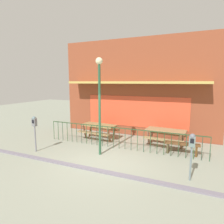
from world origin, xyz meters
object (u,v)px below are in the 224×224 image
picnic_table_right (166,133)px  parking_meter_far (192,145)px  patio_bench (182,146)px  parking_meter_near (34,125)px  street_lamp (99,93)px  picnic_table_left (99,128)px

picnic_table_right → parking_meter_far: size_ratio=1.29×
picnic_table_right → patio_bench: bearing=-47.1°
parking_meter_near → street_lamp: street_lamp is taller
picnic_table_left → street_lamp: bearing=-61.9°
patio_bench → parking_meter_near: parking_meter_near is taller
parking_meter_near → patio_bench: bearing=20.6°
patio_bench → picnic_table_left: bearing=172.0°
picnic_table_right → parking_meter_far: (1.19, -3.07, 0.53)m
picnic_table_right → parking_meter_far: parking_meter_far is taller
patio_bench → picnic_table_right: bearing=132.9°
patio_bench → parking_meter_far: 2.38m
parking_meter_near → picnic_table_left: bearing=59.2°
picnic_table_left → street_lamp: size_ratio=0.49×
parking_meter_far → street_lamp: street_lamp is taller
picnic_table_left → picnic_table_right: size_ratio=1.01×
picnic_table_right → parking_meter_near: 5.89m
parking_meter_far → parking_meter_near: bearing=179.7°
patio_bench → parking_meter_near: size_ratio=0.91×
picnic_table_left → patio_bench: picnic_table_left is taller
parking_meter_far → street_lamp: (-3.50, 0.83, 1.42)m
street_lamp → parking_meter_near: bearing=-163.7°
parking_meter_near → parking_meter_far: 6.21m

